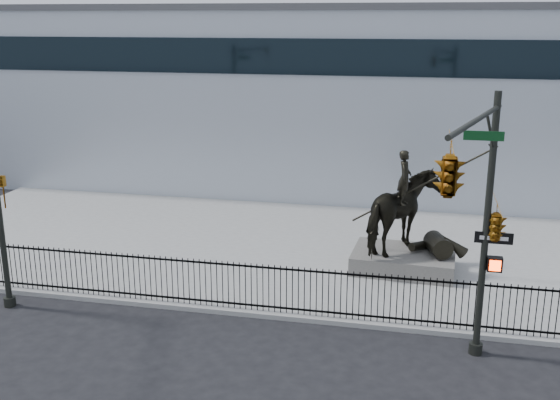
# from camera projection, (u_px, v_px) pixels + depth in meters

# --- Properties ---
(ground) EXTENTS (120.00, 120.00, 0.00)m
(ground) POSITION_uv_depth(u_px,v_px,m) (223.00, 331.00, 18.81)
(ground) COLOR black
(ground) RESTS_ON ground
(plaza) EXTENTS (30.00, 12.00, 0.15)m
(plaza) POSITION_uv_depth(u_px,v_px,m) (276.00, 248.00, 25.38)
(plaza) COLOR gray
(plaza) RESTS_ON ground
(building) EXTENTS (44.00, 14.00, 9.00)m
(building) POSITION_uv_depth(u_px,v_px,m) (327.00, 95.00, 36.42)
(building) COLOR #B6BFC7
(building) RESTS_ON ground
(picket_fence) EXTENTS (22.10, 0.10, 1.50)m
(picket_fence) POSITION_uv_depth(u_px,v_px,m) (235.00, 285.00, 19.74)
(picket_fence) COLOR black
(picket_fence) RESTS_ON plaza
(statue_plinth) EXTENTS (3.62, 2.60, 0.65)m
(statue_plinth) POSITION_uv_depth(u_px,v_px,m) (403.00, 261.00, 22.92)
(statue_plinth) COLOR #54514D
(statue_plinth) RESTS_ON plaza
(equestrian_statue) EXTENTS (4.46, 2.89, 3.79)m
(equestrian_statue) POSITION_uv_depth(u_px,v_px,m) (408.00, 214.00, 22.45)
(equestrian_statue) COLOR black
(equestrian_statue) RESTS_ON statue_plinth
(traffic_signal_right) EXTENTS (2.17, 6.86, 7.00)m
(traffic_signal_right) POSITION_uv_depth(u_px,v_px,m) (474.00, 200.00, 14.29)
(traffic_signal_right) COLOR black
(traffic_signal_right) RESTS_ON ground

